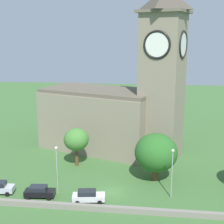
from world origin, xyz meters
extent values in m
plane|color=#3D6633|center=(0.00, 15.00, 0.00)|extent=(200.00, 200.00, 0.00)
cube|color=gray|center=(-5.03, 20.62, 5.95)|extent=(25.97, 19.65, 11.89)
cube|color=#5C5547|center=(-5.03, 20.62, 12.24)|extent=(25.63, 18.69, 0.70)
cube|color=gray|center=(7.55, 16.23, 13.65)|extent=(9.17, 9.17, 27.29)
cube|color=#675F4F|center=(7.55, 16.23, 27.54)|extent=(10.64, 10.64, 0.50)
cylinder|color=white|center=(6.34, 12.77, 21.83)|extent=(4.39, 1.63, 4.61)
torus|color=black|center=(6.34, 12.77, 21.83)|extent=(4.88, 2.05, 5.02)
cylinder|color=white|center=(11.01, 15.02, 21.83)|extent=(1.63, 4.39, 4.61)
torus|color=black|center=(11.01, 15.02, 21.83)|extent=(2.05, 4.88, 5.02)
cube|color=gray|center=(0.00, -5.72, 0.41)|extent=(44.24, 0.70, 0.81)
cylinder|color=black|center=(-15.44, -1.49, 0.34)|extent=(0.72, 0.39, 0.69)
cylinder|color=black|center=(-15.26, -3.27, 0.34)|extent=(0.72, 0.39, 0.69)
cube|color=black|center=(-10.32, -2.93, 0.72)|extent=(4.56, 2.14, 0.80)
cube|color=#1E232B|center=(-10.55, -2.95, 1.45)|extent=(2.60, 1.76, 0.64)
cylinder|color=black|center=(-8.90, -1.92, 0.32)|extent=(0.67, 0.37, 0.64)
cylinder|color=black|center=(-8.75, -3.69, 0.32)|extent=(0.67, 0.37, 0.64)
cylinder|color=black|center=(-11.90, -2.17, 0.32)|extent=(0.67, 0.37, 0.64)
cylinder|color=black|center=(-11.75, -3.94, 0.32)|extent=(0.67, 0.37, 0.64)
cube|color=silver|center=(-2.87, -3.40, 0.72)|extent=(4.87, 2.45, 0.80)
cube|color=#1E232B|center=(-3.10, -3.43, 1.44)|extent=(2.81, 1.93, 0.64)
cylinder|color=black|center=(-1.44, -2.28, 0.32)|extent=(0.68, 0.41, 0.64)
cylinder|color=black|center=(-1.17, -4.03, 0.32)|extent=(0.68, 0.41, 0.64)
cylinder|color=black|center=(-4.57, -2.76, 0.32)|extent=(0.68, 0.41, 0.64)
cylinder|color=black|center=(-4.30, -4.51, 0.32)|extent=(0.68, 0.41, 0.64)
cylinder|color=#9EA0A5|center=(-8.05, -1.38, 3.52)|extent=(0.14, 0.14, 7.04)
sphere|color=#F4EFCC|center=(-8.05, -1.38, 7.26)|extent=(0.44, 0.44, 0.44)
cylinder|color=#9EA0A5|center=(8.96, -0.67, 3.56)|extent=(0.14, 0.14, 7.12)
sphere|color=#F4EFCC|center=(8.96, -0.67, 7.34)|extent=(0.44, 0.44, 0.44)
cylinder|color=brown|center=(6.68, 5.22, 1.10)|extent=(0.98, 0.98, 2.19)
ellipsoid|color=#286023|center=(6.68, 5.22, 4.82)|extent=(7.00, 7.00, 6.30)
cylinder|color=brown|center=(-7.68, 9.81, 1.64)|extent=(0.64, 0.64, 3.29)
ellipsoid|color=#427A33|center=(-7.68, 9.81, 5.00)|extent=(4.58, 4.58, 4.12)
camera|label=1|loc=(5.86, -45.98, 23.45)|focal=52.83mm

